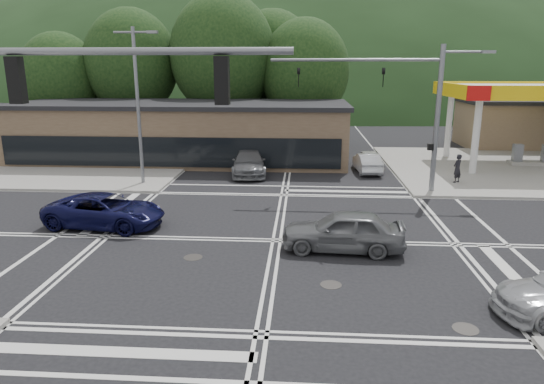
# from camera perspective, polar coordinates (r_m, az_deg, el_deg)

# --- Properties ---
(ground) EXTENTS (120.00, 120.00, 0.00)m
(ground) POSITION_cam_1_polar(r_m,az_deg,el_deg) (19.84, 0.54, -5.73)
(ground) COLOR black
(ground) RESTS_ON ground
(sidewalk_ne) EXTENTS (16.00, 16.00, 0.15)m
(sidewalk_ne) POSITION_cam_1_polar(r_m,az_deg,el_deg) (36.99, 25.91, 2.52)
(sidewalk_ne) COLOR gray
(sidewalk_ne) RESTS_ON ground
(sidewalk_nw) EXTENTS (16.00, 16.00, 0.15)m
(sidewalk_nw) POSITION_cam_1_polar(r_m,az_deg,el_deg) (37.82, -21.41, 3.22)
(sidewalk_nw) COLOR gray
(sidewalk_nw) RESTS_ON ground
(gas_station_canopy) EXTENTS (12.32, 8.34, 5.75)m
(gas_station_canopy) POSITION_cam_1_polar(r_m,az_deg,el_deg) (38.10, 29.01, 10.05)
(gas_station_canopy) COLOR silver
(gas_station_canopy) RESTS_ON ground
(convenience_store) EXTENTS (10.00, 6.00, 3.80)m
(convenience_store) POSITION_cam_1_polar(r_m,az_deg,el_deg) (47.77, 27.37, 7.01)
(convenience_store) COLOR #846B4F
(convenience_store) RESTS_ON ground
(commercial_row) EXTENTS (24.00, 8.00, 4.00)m
(commercial_row) POSITION_cam_1_polar(r_m,az_deg,el_deg) (37.02, -10.45, 6.79)
(commercial_row) COLOR brown
(commercial_row) RESTS_ON ground
(hill_north) EXTENTS (252.00, 126.00, 140.00)m
(hill_north) POSITION_cam_1_polar(r_m,az_deg,el_deg) (108.79, 3.30, 10.99)
(hill_north) COLOR #1B3216
(hill_north) RESTS_ON ground
(tree_n_a) EXTENTS (8.00, 8.00, 11.75)m
(tree_n_a) POSITION_cam_1_polar(r_m,az_deg,el_deg) (45.15, -16.19, 14.39)
(tree_n_a) COLOR #382619
(tree_n_a) RESTS_ON ground
(tree_n_b) EXTENTS (9.00, 9.00, 12.98)m
(tree_n_b) POSITION_cam_1_polar(r_m,az_deg,el_deg) (43.15, -5.82, 15.75)
(tree_n_b) COLOR #382619
(tree_n_b) RESTS_ON ground
(tree_n_c) EXTENTS (7.60, 7.60, 10.87)m
(tree_n_c) POSITION_cam_1_polar(r_m,az_deg,el_deg) (42.57, 3.85, 14.06)
(tree_n_c) COLOR #382619
(tree_n_c) RESTS_ON ground
(tree_n_d) EXTENTS (6.80, 6.80, 9.76)m
(tree_n_d) POSITION_cam_1_polar(r_m,az_deg,el_deg) (46.60, -23.61, 12.15)
(tree_n_d) COLOR #382619
(tree_n_d) RESTS_ON ground
(tree_n_e) EXTENTS (8.40, 8.40, 11.98)m
(tree_n_e) POSITION_cam_1_polar(r_m,az_deg,el_deg) (46.66, 0.06, 14.94)
(tree_n_e) COLOR #382619
(tree_n_e) RESTS_ON ground
(streetlight_nw) EXTENTS (2.50, 0.25, 9.00)m
(streetlight_nw) POSITION_cam_1_polar(r_m,az_deg,el_deg) (29.21, -15.42, 10.49)
(streetlight_nw) COLOR slate
(streetlight_nw) RESTS_ON ground
(signal_mast_ne) EXTENTS (11.65, 0.30, 8.00)m
(signal_mast_ne) POSITION_cam_1_polar(r_m,az_deg,el_deg) (27.47, 16.46, 10.23)
(signal_mast_ne) COLOR slate
(signal_mast_ne) RESTS_ON ground
(car_blue_west) EXTENTS (5.45, 3.02, 1.44)m
(car_blue_west) POSITION_cam_1_polar(r_m,az_deg,el_deg) (22.57, -19.05, -2.09)
(car_blue_west) COLOR #0C0D36
(car_blue_west) RESTS_ON ground
(car_grey_center) EXTENTS (4.77, 2.19, 1.59)m
(car_grey_center) POSITION_cam_1_polar(r_m,az_deg,el_deg) (18.78, 8.37, -4.51)
(car_grey_center) COLOR slate
(car_grey_center) RESTS_ON ground
(car_queue_a) EXTENTS (1.62, 3.99, 1.29)m
(car_queue_a) POSITION_cam_1_polar(r_m,az_deg,el_deg) (32.94, 11.12, 3.41)
(car_queue_a) COLOR silver
(car_queue_a) RESTS_ON ground
(car_queue_b) EXTENTS (1.85, 4.03, 1.34)m
(car_queue_b) POSITION_cam_1_polar(r_m,az_deg,el_deg) (33.96, 11.29, 3.78)
(car_queue_b) COLOR #BABAB5
(car_queue_b) RESTS_ON ground
(car_northbound) EXTENTS (2.72, 5.49, 1.53)m
(car_northbound) POSITION_cam_1_polar(r_m,az_deg,el_deg) (31.82, -2.73, 3.51)
(car_northbound) COLOR slate
(car_northbound) RESTS_ON ground
(pedestrian) EXTENTS (0.74, 0.71, 1.70)m
(pedestrian) POSITION_cam_1_polar(r_m,az_deg,el_deg) (30.79, 20.97, 2.61)
(pedestrian) COLOR black
(pedestrian) RESTS_ON sidewalk_ne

